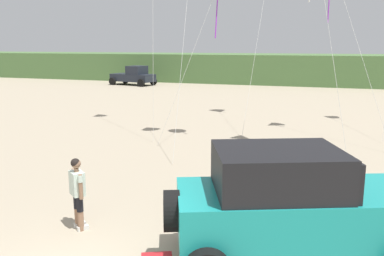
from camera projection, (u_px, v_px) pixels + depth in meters
name	position (u px, v px, depth m)	size (l,w,h in m)	color
dune_ridge	(288.00, 68.00, 45.53)	(90.00, 9.11, 3.07)	#4C703D
jeep	(291.00, 204.00, 7.80)	(5.00, 3.82, 2.26)	teal
person_watching	(78.00, 190.00, 9.30)	(0.51, 0.46, 1.67)	#8C664C
distant_pickup	(134.00, 76.00, 42.72)	(4.89, 3.21, 1.98)	#1E232D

